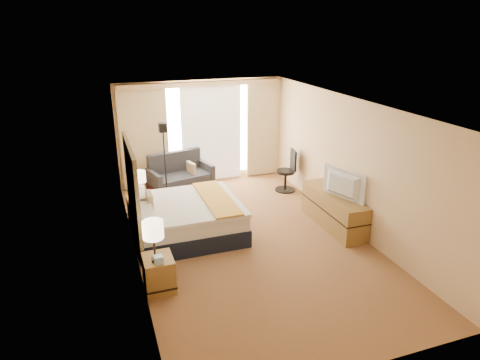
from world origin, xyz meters
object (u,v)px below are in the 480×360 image
object	(u,v)px
floor_lamp	(164,148)
lamp_left	(153,231)
nightstand_left	(159,273)
bed	(187,218)
lamp_right	(139,177)
nightstand_right	(139,210)
television	(341,185)
media_dresser	(333,210)
desk_chair	(288,173)
loveseat	(180,179)

from	to	relation	value
floor_lamp	lamp_left	xyz separation A→B (m)	(-0.77, -3.43, -0.26)
nightstand_left	floor_lamp	xyz separation A→B (m)	(0.72, 3.35, 1.04)
bed	lamp_right	distance (m)	1.32
lamp_left	floor_lamp	bearing A→B (deg)	77.39
nightstand_right	lamp_right	size ratio (longest dim) A/B	0.99
nightstand_left	bed	distance (m)	1.83
bed	floor_lamp	distance (m)	1.97
lamp_right	television	bearing A→B (deg)	-25.79
lamp_left	media_dresser	bearing A→B (deg)	16.76
media_dresser	bed	distance (m)	2.95
bed	lamp_right	world-z (taller)	lamp_right
television	desk_chair	bearing A→B (deg)	-18.96
nightstand_left	loveseat	size ratio (longest dim) A/B	0.33
nightstand_left	floor_lamp	size ratio (longest dim) A/B	0.29
nightstand_left	lamp_left	size ratio (longest dim) A/B	0.84
loveseat	television	world-z (taller)	television
nightstand_left	media_dresser	bearing A→B (deg)	15.84
nightstand_right	television	world-z (taller)	television
nightstand_right	bed	bearing A→B (deg)	-46.75
desk_chair	floor_lamp	bearing A→B (deg)	-174.61
nightstand_left	floor_lamp	bearing A→B (deg)	77.87
lamp_right	television	xyz separation A→B (m)	(3.60, -1.74, 0.01)
nightstand_left	loveseat	xyz separation A→B (m)	(1.16, 3.98, 0.03)
nightstand_left	loveseat	world-z (taller)	loveseat
media_dresser	television	world-z (taller)	television
bed	floor_lamp	size ratio (longest dim) A/B	1.07
bed	loveseat	bearing A→B (deg)	81.42
loveseat	lamp_left	xyz separation A→B (m)	(-1.21, -4.06, 0.75)
nightstand_right	bed	distance (m)	1.18
lamp_right	floor_lamp	bearing A→B (deg)	50.94
nightstand_left	nightstand_right	world-z (taller)	same
floor_lamp	lamp_left	size ratio (longest dim) A/B	2.84
lamp_right	television	distance (m)	3.99
loveseat	lamp_right	size ratio (longest dim) A/B	2.96
lamp_left	desk_chair	bearing A→B (deg)	40.92
media_dresser	nightstand_right	bearing A→B (deg)	158.60
media_dresser	loveseat	world-z (taller)	loveseat
nightstand_right	nightstand_left	bearing A→B (deg)	-90.00
nightstand_right	lamp_left	xyz separation A→B (m)	(-0.05, -2.58, 0.78)
nightstand_left	desk_chair	world-z (taller)	desk_chair
floor_lamp	lamp_left	world-z (taller)	floor_lamp
media_dresser	desk_chair	xyz separation A→B (m)	(-0.03, 2.09, 0.11)
bed	desk_chair	size ratio (longest dim) A/B	1.94
lamp_right	television	size ratio (longest dim) A/B	0.56
loveseat	floor_lamp	world-z (taller)	floor_lamp
media_dresser	loveseat	xyz separation A→B (m)	(-2.54, 2.93, -0.04)
floor_lamp	desk_chair	distance (m)	3.08
nightstand_right	desk_chair	xyz separation A→B (m)	(3.67, 0.64, 0.18)
television	lamp_right	bearing A→B (deg)	45.66
nightstand_left	lamp_right	bearing A→B (deg)	88.78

